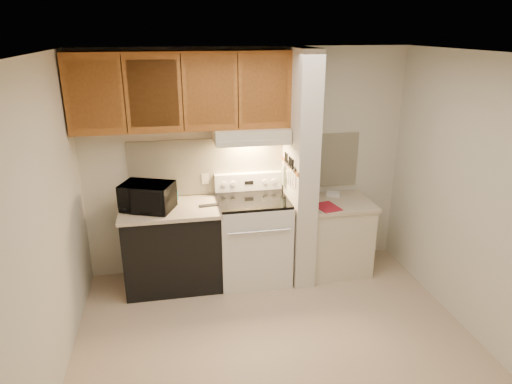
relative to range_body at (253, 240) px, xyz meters
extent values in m
plane|color=tan|center=(0.00, -1.16, -0.46)|extent=(3.60, 3.60, 0.00)
plane|color=white|center=(0.00, -1.16, 2.04)|extent=(3.60, 3.60, 0.00)
cube|color=beige|center=(0.00, 0.34, 0.79)|extent=(3.60, 2.50, 0.02)
cube|color=beige|center=(-1.80, -1.16, 0.79)|extent=(0.02, 3.00, 2.50)
cube|color=beige|center=(1.80, -1.16, 0.79)|extent=(0.02, 3.00, 2.50)
cube|color=#FFF3CB|center=(0.00, 0.33, 0.78)|extent=(2.60, 0.02, 0.63)
cube|color=silver|center=(0.00, 0.00, 0.00)|extent=(0.76, 0.65, 0.92)
cube|color=black|center=(0.00, -0.32, 0.04)|extent=(0.50, 0.01, 0.30)
cylinder|color=silver|center=(0.00, -0.35, 0.26)|extent=(0.65, 0.02, 0.02)
cube|color=black|center=(0.00, 0.00, 0.48)|extent=(0.74, 0.64, 0.03)
cube|color=silver|center=(0.00, 0.28, 0.59)|extent=(0.76, 0.08, 0.20)
cube|color=black|center=(0.00, 0.24, 0.59)|extent=(0.10, 0.01, 0.04)
cylinder|color=silver|center=(-0.28, 0.24, 0.59)|extent=(0.05, 0.02, 0.05)
cylinder|color=silver|center=(-0.18, 0.24, 0.59)|extent=(0.05, 0.02, 0.05)
cylinder|color=silver|center=(0.18, 0.24, 0.59)|extent=(0.05, 0.02, 0.05)
cylinder|color=silver|center=(0.28, 0.24, 0.59)|extent=(0.05, 0.02, 0.05)
cube|color=black|center=(-0.88, 0.01, -0.03)|extent=(1.00, 0.63, 0.87)
cube|color=beige|center=(-0.88, 0.01, 0.43)|extent=(1.04, 0.67, 0.04)
cube|color=black|center=(-0.48, -0.03, 0.46)|extent=(0.20, 0.08, 0.01)
cylinder|color=#21696B|center=(-0.83, 0.23, 0.50)|extent=(0.11, 0.11, 0.10)
cube|color=beige|center=(-0.48, 0.32, 0.64)|extent=(0.08, 0.01, 0.12)
imported|color=black|center=(-1.10, -0.01, 0.59)|extent=(0.60, 0.51, 0.28)
cube|color=beige|center=(0.51, -0.01, 0.79)|extent=(0.22, 0.70, 2.50)
cube|color=#975521|center=(0.39, -0.01, 0.84)|extent=(0.01, 0.70, 0.04)
cube|color=black|center=(0.39, -0.06, 0.86)|extent=(0.02, 0.42, 0.04)
cube|color=silver|center=(0.38, -0.22, 0.76)|extent=(0.01, 0.03, 0.16)
cylinder|color=black|center=(0.38, -0.20, 0.91)|extent=(0.02, 0.02, 0.10)
cube|color=silver|center=(0.38, -0.13, 0.75)|extent=(0.01, 0.04, 0.18)
cylinder|color=black|center=(0.38, -0.13, 0.91)|extent=(0.02, 0.02, 0.10)
cube|color=silver|center=(0.38, -0.04, 0.74)|extent=(0.01, 0.04, 0.20)
cylinder|color=black|center=(0.38, -0.07, 0.91)|extent=(0.02, 0.02, 0.10)
cube|color=silver|center=(0.38, 0.03, 0.76)|extent=(0.01, 0.04, 0.16)
cylinder|color=black|center=(0.38, 0.03, 0.91)|extent=(0.02, 0.02, 0.10)
cube|color=silver|center=(0.38, 0.12, 0.75)|extent=(0.01, 0.04, 0.18)
cylinder|color=black|center=(0.38, 0.10, 0.91)|extent=(0.02, 0.02, 0.10)
cube|color=gray|center=(0.38, 0.17, 0.68)|extent=(0.03, 0.09, 0.23)
cube|color=beige|center=(0.97, -0.01, -0.06)|extent=(0.70, 0.60, 0.81)
cube|color=beige|center=(0.97, -0.01, 0.37)|extent=(0.74, 0.64, 0.04)
cube|color=maroon|center=(0.79, -0.16, 0.39)|extent=(0.27, 0.33, 0.01)
cube|color=white|center=(0.97, 0.17, 0.41)|extent=(0.18, 0.15, 0.04)
cube|color=beige|center=(0.00, 0.12, 1.17)|extent=(0.78, 0.44, 0.15)
cube|color=beige|center=(0.00, -0.08, 1.12)|extent=(0.78, 0.04, 0.06)
cube|color=#975521|center=(-0.69, 0.17, 1.62)|extent=(2.18, 0.33, 0.77)
cube|color=#975521|center=(-1.51, 0.01, 1.62)|extent=(0.46, 0.01, 0.63)
cube|color=black|center=(-1.23, 0.01, 1.62)|extent=(0.01, 0.01, 0.73)
cube|color=#975521|center=(-0.96, 0.01, 1.62)|extent=(0.46, 0.01, 0.63)
cube|color=black|center=(-0.69, 0.01, 1.62)|extent=(0.01, 0.01, 0.73)
cube|color=#975521|center=(-0.42, 0.01, 1.62)|extent=(0.46, 0.01, 0.63)
cube|color=black|center=(-0.14, 0.01, 1.62)|extent=(0.01, 0.01, 0.73)
cube|color=#975521|center=(0.13, 0.01, 1.62)|extent=(0.46, 0.01, 0.63)
camera|label=1|loc=(-0.83, -4.50, 2.22)|focal=32.00mm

